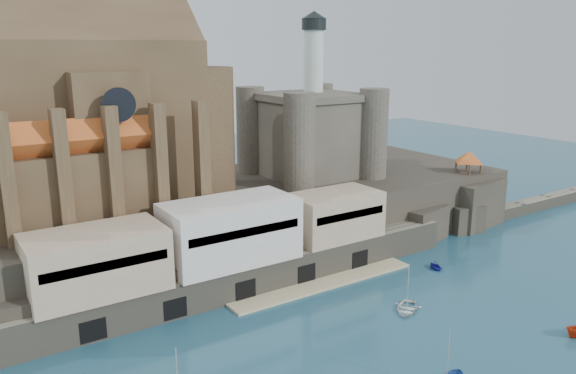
# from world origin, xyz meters

# --- Properties ---
(ground) EXTENTS (300.00, 300.00, 0.00)m
(ground) POSITION_xyz_m (0.00, 0.00, 0.00)
(ground) COLOR navy
(ground) RESTS_ON ground
(promontory) EXTENTS (100.00, 36.00, 10.00)m
(promontory) POSITION_xyz_m (-0.19, 39.37, 4.92)
(promontory) COLOR black
(promontory) RESTS_ON ground
(quay) EXTENTS (70.00, 12.00, 13.05)m
(quay) POSITION_xyz_m (-10.19, 23.07, 6.07)
(quay) COLOR #6D6757
(quay) RESTS_ON ground
(church) EXTENTS (47.00, 25.93, 30.51)m
(church) POSITION_xyz_m (-24.13, 41.85, 22.13)
(church) COLOR #463420
(church) RESTS_ON promontory
(castle_keep) EXTENTS (21.20, 21.20, 29.30)m
(castle_keep) POSITION_xyz_m (16.08, 41.08, 18.31)
(castle_keep) COLOR #443F35
(castle_keep) RESTS_ON promontory
(rock_outcrop) EXTENTS (14.50, 10.50, 8.70)m
(rock_outcrop) POSITION_xyz_m (42.00, 25.84, 4.02)
(rock_outcrop) COLOR black
(rock_outcrop) RESTS_ON ground
(pavilion) EXTENTS (6.40, 6.40, 5.40)m
(pavilion) POSITION_xyz_m (42.00, 26.00, 12.73)
(pavilion) COLOR #463420
(pavilion) RESTS_ON rock_outcrop
(breakwater) EXTENTS (40.00, 3.00, 2.40)m
(breakwater) POSITION_xyz_m (66.00, 24.00, 0.00)
(breakwater) COLOR #6D6757
(breakwater) RESTS_ON ground
(boat_6) EXTENTS (3.10, 3.68, 5.27)m
(boat_6) POSITION_xyz_m (6.00, 5.53, 0.00)
(boat_6) COLOR silver
(boat_6) RESTS_ON ground
(boat_7) EXTENTS (3.04, 2.37, 3.10)m
(boat_7) POSITION_xyz_m (19.74, 13.09, 0.00)
(boat_7) COLOR #1F1D95
(boat_7) RESTS_ON ground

